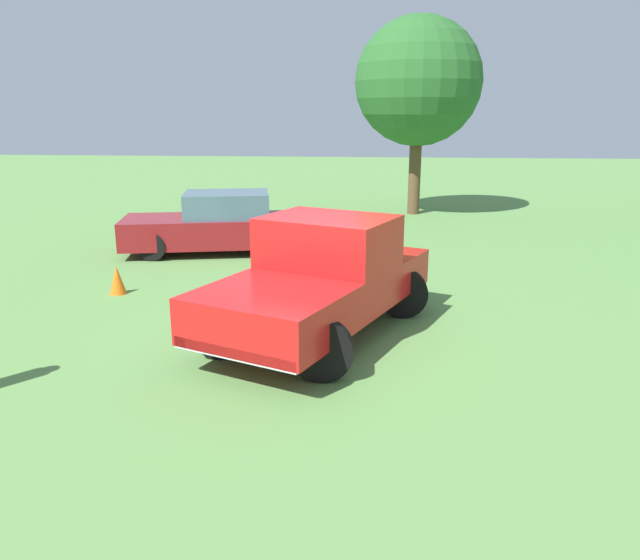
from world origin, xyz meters
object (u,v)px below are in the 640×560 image
object	(u,v)px
pickup_truck	(324,275)
tree_far_center	(418,82)
traffic_cone	(117,280)
sedan_near	(220,224)

from	to	relation	value
pickup_truck	tree_far_center	size ratio (longest dim) A/B	0.77
pickup_truck	traffic_cone	size ratio (longest dim) A/B	9.02
sedan_near	traffic_cone	bearing A→B (deg)	62.19
sedan_near	tree_far_center	world-z (taller)	tree_far_center
sedan_near	tree_far_center	size ratio (longest dim) A/B	0.76
pickup_truck	sedan_near	world-z (taller)	pickup_truck
pickup_truck	sedan_near	xyz separation A→B (m)	(-3.06, 5.61, -0.27)
tree_far_center	traffic_cone	xyz separation A→B (m)	(-6.21, -10.32, -4.07)
tree_far_center	traffic_cone	bearing A→B (deg)	-121.02
pickup_truck	tree_far_center	bearing A→B (deg)	-166.54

